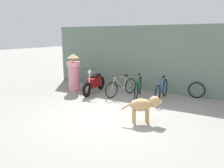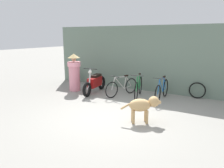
{
  "view_description": "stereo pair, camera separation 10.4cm",
  "coord_description": "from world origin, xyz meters",
  "px_view_note": "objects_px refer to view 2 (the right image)",
  "views": [
    {
      "loc": [
        2.99,
        -5.13,
        2.29
      ],
      "look_at": [
        -0.63,
        1.26,
        0.65
      ],
      "focal_mm": 35.0,
      "sensor_mm": 36.0,
      "label": 1
    },
    {
      "loc": [
        3.08,
        -5.08,
        2.29
      ],
      "look_at": [
        -0.63,
        1.26,
        0.65
      ],
      "focal_mm": 35.0,
      "sensor_mm": 36.0,
      "label": 2
    }
  ],
  "objects_px": {
    "spare_tire_left": "(197,90)",
    "bicycle_0": "(122,87)",
    "person_in_robes": "(74,72)",
    "motorcycle": "(95,83)",
    "spare_tire_right": "(76,76)",
    "bicycle_2": "(162,90)",
    "bicycle_1": "(138,88)",
    "stray_dog": "(143,105)"
  },
  "relations": [
    {
      "from": "bicycle_0",
      "to": "spare_tire_left",
      "type": "distance_m",
      "value": 2.8
    },
    {
      "from": "bicycle_2",
      "to": "stray_dog",
      "type": "distance_m",
      "value": 2.3
    },
    {
      "from": "motorcycle",
      "to": "person_in_robes",
      "type": "height_order",
      "value": "person_in_robes"
    },
    {
      "from": "spare_tire_left",
      "to": "spare_tire_right",
      "type": "bearing_deg",
      "value": -179.91
    },
    {
      "from": "bicycle_0",
      "to": "motorcycle",
      "type": "height_order",
      "value": "motorcycle"
    },
    {
      "from": "bicycle_2",
      "to": "stray_dog",
      "type": "height_order",
      "value": "bicycle_2"
    },
    {
      "from": "bicycle_0",
      "to": "bicycle_1",
      "type": "relative_size",
      "value": 0.92
    },
    {
      "from": "motorcycle",
      "to": "spare_tire_right",
      "type": "relative_size",
      "value": 2.83
    },
    {
      "from": "bicycle_2",
      "to": "spare_tire_left",
      "type": "relative_size",
      "value": 2.82
    },
    {
      "from": "bicycle_0",
      "to": "bicycle_2",
      "type": "xyz_separation_m",
      "value": [
        1.53,
        0.19,
        0.02
      ]
    },
    {
      "from": "motorcycle",
      "to": "spare_tire_left",
      "type": "distance_m",
      "value": 3.93
    },
    {
      "from": "bicycle_2",
      "to": "motorcycle",
      "type": "height_order",
      "value": "motorcycle"
    },
    {
      "from": "stray_dog",
      "to": "spare_tire_right",
      "type": "relative_size",
      "value": 1.44
    },
    {
      "from": "motorcycle",
      "to": "stray_dog",
      "type": "bearing_deg",
      "value": 48.61
    },
    {
      "from": "motorcycle",
      "to": "stray_dog",
      "type": "relative_size",
      "value": 1.97
    },
    {
      "from": "spare_tire_left",
      "to": "bicycle_0",
      "type": "bearing_deg",
      "value": -158.06
    },
    {
      "from": "spare_tire_left",
      "to": "spare_tire_right",
      "type": "xyz_separation_m",
      "value": [
        -5.71,
        -0.01,
        0.03
      ]
    },
    {
      "from": "bicycle_1",
      "to": "spare_tire_right",
      "type": "height_order",
      "value": "bicycle_1"
    },
    {
      "from": "bicycle_0",
      "to": "person_in_robes",
      "type": "xyz_separation_m",
      "value": [
        -2.1,
        -0.3,
        0.46
      ]
    },
    {
      "from": "bicycle_1",
      "to": "stray_dog",
      "type": "relative_size",
      "value": 1.78
    },
    {
      "from": "bicycle_2",
      "to": "spare_tire_left",
      "type": "height_order",
      "value": "bicycle_2"
    },
    {
      "from": "bicycle_1",
      "to": "stray_dog",
      "type": "bearing_deg",
      "value": 11.43
    },
    {
      "from": "bicycle_1",
      "to": "spare_tire_right",
      "type": "distance_m",
      "value": 3.91
    },
    {
      "from": "spare_tire_left",
      "to": "spare_tire_right",
      "type": "relative_size",
      "value": 0.91
    },
    {
      "from": "bicycle_1",
      "to": "spare_tire_left",
      "type": "distance_m",
      "value": 2.16
    },
    {
      "from": "motorcycle",
      "to": "person_in_robes",
      "type": "bearing_deg",
      "value": -92.78
    },
    {
      "from": "bicycle_1",
      "to": "stray_dog",
      "type": "height_order",
      "value": "bicycle_1"
    },
    {
      "from": "stray_dog",
      "to": "spare_tire_left",
      "type": "distance_m",
      "value": 3.25
    },
    {
      "from": "bicycle_0",
      "to": "motorcycle",
      "type": "distance_m",
      "value": 1.15
    },
    {
      "from": "bicycle_1",
      "to": "motorcycle",
      "type": "distance_m",
      "value": 1.81
    },
    {
      "from": "spare_tire_right",
      "to": "stray_dog",
      "type": "bearing_deg",
      "value": -32.71
    },
    {
      "from": "person_in_robes",
      "to": "spare_tire_left",
      "type": "relative_size",
      "value": 2.54
    },
    {
      "from": "spare_tire_right",
      "to": "bicycle_2",
      "type": "bearing_deg",
      "value": -10.29
    },
    {
      "from": "person_in_robes",
      "to": "spare_tire_right",
      "type": "bearing_deg",
      "value": -93.73
    },
    {
      "from": "stray_dog",
      "to": "bicycle_2",
      "type": "bearing_deg",
      "value": 63.04
    },
    {
      "from": "bicycle_1",
      "to": "spare_tire_right",
      "type": "relative_size",
      "value": 2.56
    },
    {
      "from": "bicycle_0",
      "to": "stray_dog",
      "type": "xyz_separation_m",
      "value": [
        1.75,
        -2.09,
        0.15
      ]
    },
    {
      "from": "bicycle_1",
      "to": "person_in_robes",
      "type": "distance_m",
      "value": 2.82
    },
    {
      "from": "spare_tire_right",
      "to": "motorcycle",
      "type": "bearing_deg",
      "value": -31.89
    },
    {
      "from": "person_in_robes",
      "to": "stray_dog",
      "type": "bearing_deg",
      "value": 113.67
    },
    {
      "from": "bicycle_2",
      "to": "spare_tire_right",
      "type": "xyz_separation_m",
      "value": [
        -4.65,
        0.84,
        -0.02
      ]
    },
    {
      "from": "bicycle_2",
      "to": "stray_dog",
      "type": "xyz_separation_m",
      "value": [
        0.22,
        -2.28,
        0.13
      ]
    }
  ]
}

